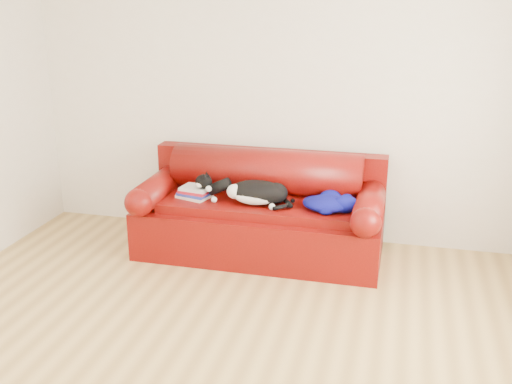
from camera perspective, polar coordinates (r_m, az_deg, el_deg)
ground at (r=4.08m, az=-4.81°, el=-14.17°), size 4.50×4.50×0.00m
room_shell at (r=3.45m, az=-3.50°, el=9.63°), size 4.52×4.02×2.61m
sofa_base at (r=5.25m, az=0.39°, el=-3.42°), size 2.10×0.90×0.50m
sofa_back at (r=5.37m, az=1.01°, el=0.54°), size 2.10×1.01×0.88m
book_stack at (r=5.22m, az=-5.82°, el=-0.02°), size 0.32×0.28×0.10m
cat at (r=5.01m, az=0.09°, el=-0.10°), size 0.71×0.29×0.25m
blanket at (r=4.94m, az=7.02°, el=-0.99°), size 0.52×0.42×0.14m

